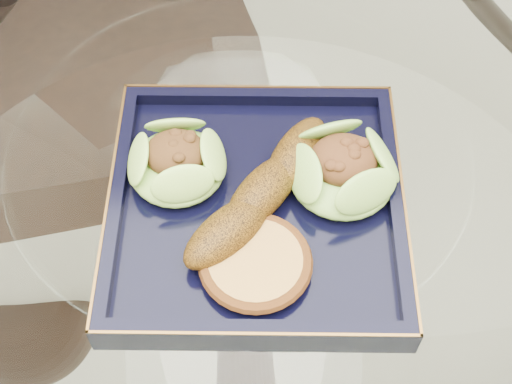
{
  "coord_description": "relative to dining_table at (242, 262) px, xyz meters",
  "views": [
    {
      "loc": [
        0.01,
        -0.41,
        1.33
      ],
      "look_at": [
        0.01,
        -0.04,
        0.8
      ],
      "focal_mm": 50.0,
      "sensor_mm": 36.0,
      "label": 1
    }
  ],
  "objects": [
    {
      "name": "dining_table",
      "position": [
        0.0,
        0.0,
        0.0
      ],
      "size": [
        1.13,
        1.13,
        0.77
      ],
      "color": "white",
      "rests_on": "ground"
    },
    {
      "name": "lettuce_wrap_right",
      "position": [
        0.1,
        -0.02,
        0.2
      ],
      "size": [
        0.11,
        0.11,
        0.04
      ],
      "primitive_type": "ellipsoid",
      "rotation": [
        0.0,
        0.0,
        -0.08
      ],
      "color": "olive",
      "rests_on": "navy_plate"
    },
    {
      "name": "dining_chair",
      "position": [
        -0.26,
        0.44,
        0.0
      ],
      "size": [
        0.55,
        0.55,
        1.07
      ],
      "rotation": [
        0.0,
        0.0,
        0.21
      ],
      "color": "black",
      "rests_on": "ground"
    },
    {
      "name": "lettuce_wrap_left",
      "position": [
        -0.06,
        -0.01,
        0.2
      ],
      "size": [
        0.11,
        0.11,
        0.03
      ],
      "primitive_type": "ellipsoid",
      "rotation": [
        0.0,
        0.0,
        -0.29
      ],
      "color": "#70A52F",
      "rests_on": "navy_plate"
    },
    {
      "name": "navy_plate",
      "position": [
        0.01,
        -0.04,
        0.17
      ],
      "size": [
        0.28,
        0.28,
        0.02
      ],
      "primitive_type": "cube",
      "rotation": [
        0.0,
        0.0,
        -0.03
      ],
      "color": "black",
      "rests_on": "dining_table"
    },
    {
      "name": "roasted_plantain",
      "position": [
        0.02,
        -0.04,
        0.2
      ],
      "size": [
        0.15,
        0.18,
        0.04
      ],
      "primitive_type": "ellipsoid",
      "rotation": [
        0.0,
        0.0,
        0.91
      ],
      "color": "#5C3909",
      "rests_on": "navy_plate"
    },
    {
      "name": "crumb_patty",
      "position": [
        0.01,
        -0.11,
        0.19
      ],
      "size": [
        0.09,
        0.09,
        0.02
      ],
      "primitive_type": "cylinder",
      "rotation": [
        0.0,
        0.0,
        0.1
      ],
      "color": "gold",
      "rests_on": "navy_plate"
    }
  ]
}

